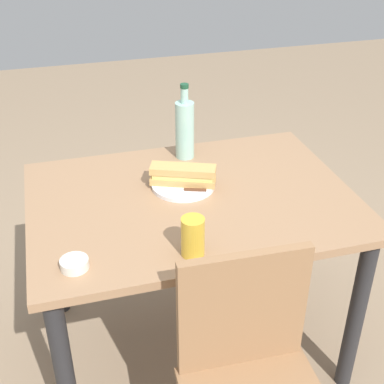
{
  "coord_description": "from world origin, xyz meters",
  "views": [
    {
      "loc": [
        0.43,
        1.55,
        1.71
      ],
      "look_at": [
        0.0,
        0.0,
        0.74
      ],
      "focal_mm": 49.71,
      "sensor_mm": 36.0,
      "label": 1
    }
  ],
  "objects_px": {
    "chair_far": "(251,377)",
    "plate_near": "(183,185)",
    "water_bottle": "(185,128)",
    "baguette_sandwich_near": "(183,175)",
    "dining_table": "(192,222)",
    "olive_bowl": "(74,264)",
    "beer_glass": "(193,237)",
    "knife_near": "(184,190)"
  },
  "relations": [
    {
      "from": "water_bottle",
      "to": "olive_bowl",
      "type": "distance_m",
      "value": 0.78
    },
    {
      "from": "chair_far",
      "to": "plate_near",
      "type": "xyz_separation_m",
      "value": [
        0.01,
        -0.69,
        0.25
      ]
    },
    {
      "from": "plate_near",
      "to": "knife_near",
      "type": "distance_m",
      "value": 0.05
    },
    {
      "from": "chair_far",
      "to": "water_bottle",
      "type": "distance_m",
      "value": 0.99
    },
    {
      "from": "chair_far",
      "to": "plate_near",
      "type": "distance_m",
      "value": 0.73
    },
    {
      "from": "knife_near",
      "to": "water_bottle",
      "type": "relative_size",
      "value": 0.57
    },
    {
      "from": "dining_table",
      "to": "plate_near",
      "type": "height_order",
      "value": "plate_near"
    },
    {
      "from": "beer_glass",
      "to": "water_bottle",
      "type": "bearing_deg",
      "value": -102.94
    },
    {
      "from": "dining_table",
      "to": "plate_near",
      "type": "bearing_deg",
      "value": -81.49
    },
    {
      "from": "knife_near",
      "to": "olive_bowl",
      "type": "relative_size",
      "value": 2.08
    },
    {
      "from": "dining_table",
      "to": "olive_bowl",
      "type": "xyz_separation_m",
      "value": [
        0.44,
        0.29,
        0.12
      ]
    },
    {
      "from": "dining_table",
      "to": "beer_glass",
      "type": "relative_size",
      "value": 9.04
    },
    {
      "from": "knife_near",
      "to": "beer_glass",
      "type": "bearing_deg",
      "value": 79.12
    },
    {
      "from": "water_bottle",
      "to": "baguette_sandwich_near",
      "type": "bearing_deg",
      "value": 73.37
    },
    {
      "from": "plate_near",
      "to": "beer_glass",
      "type": "xyz_separation_m",
      "value": [
        0.07,
        0.4,
        0.06
      ]
    },
    {
      "from": "chair_far",
      "to": "dining_table",
      "type": "bearing_deg",
      "value": -89.72
    },
    {
      "from": "dining_table",
      "to": "baguette_sandwich_near",
      "type": "relative_size",
      "value": 4.67
    },
    {
      "from": "baguette_sandwich_near",
      "to": "olive_bowl",
      "type": "relative_size",
      "value": 2.95
    },
    {
      "from": "plate_near",
      "to": "water_bottle",
      "type": "height_order",
      "value": "water_bottle"
    },
    {
      "from": "water_bottle",
      "to": "plate_near",
      "type": "bearing_deg",
      "value": 73.37
    },
    {
      "from": "beer_glass",
      "to": "olive_bowl",
      "type": "xyz_separation_m",
      "value": [
        0.35,
        -0.03,
        -0.05
      ]
    },
    {
      "from": "dining_table",
      "to": "knife_near",
      "type": "relative_size",
      "value": 6.61
    },
    {
      "from": "dining_table",
      "to": "baguette_sandwich_near",
      "type": "height_order",
      "value": "baguette_sandwich_near"
    },
    {
      "from": "plate_near",
      "to": "knife_near",
      "type": "relative_size",
      "value": 1.33
    },
    {
      "from": "chair_far",
      "to": "olive_bowl",
      "type": "height_order",
      "value": "chair_far"
    },
    {
      "from": "baguette_sandwich_near",
      "to": "knife_near",
      "type": "distance_m",
      "value": 0.06
    },
    {
      "from": "chair_far",
      "to": "baguette_sandwich_near",
      "type": "distance_m",
      "value": 0.75
    },
    {
      "from": "olive_bowl",
      "to": "knife_near",
      "type": "bearing_deg",
      "value": -142.75
    },
    {
      "from": "baguette_sandwich_near",
      "to": "knife_near",
      "type": "xyz_separation_m",
      "value": [
        0.01,
        0.05,
        -0.03
      ]
    },
    {
      "from": "knife_near",
      "to": "water_bottle",
      "type": "distance_m",
      "value": 0.31
    },
    {
      "from": "dining_table",
      "to": "knife_near",
      "type": "xyz_separation_m",
      "value": [
        0.02,
        -0.03,
        0.13
      ]
    },
    {
      "from": "water_bottle",
      "to": "olive_bowl",
      "type": "xyz_separation_m",
      "value": [
        0.49,
        0.6,
        -0.11
      ]
    },
    {
      "from": "water_bottle",
      "to": "beer_glass",
      "type": "distance_m",
      "value": 0.65
    },
    {
      "from": "knife_near",
      "to": "baguette_sandwich_near",
      "type": "bearing_deg",
      "value": -99.75
    },
    {
      "from": "water_bottle",
      "to": "olive_bowl",
      "type": "height_order",
      "value": "water_bottle"
    },
    {
      "from": "baguette_sandwich_near",
      "to": "olive_bowl",
      "type": "height_order",
      "value": "baguette_sandwich_near"
    },
    {
      "from": "chair_far",
      "to": "plate_near",
      "type": "bearing_deg",
      "value": -88.77
    },
    {
      "from": "baguette_sandwich_near",
      "to": "water_bottle",
      "type": "height_order",
      "value": "water_bottle"
    },
    {
      "from": "plate_near",
      "to": "water_bottle",
      "type": "xyz_separation_m",
      "value": [
        -0.07,
        -0.23,
        0.12
      ]
    },
    {
      "from": "knife_near",
      "to": "water_bottle",
      "type": "height_order",
      "value": "water_bottle"
    },
    {
      "from": "plate_near",
      "to": "baguette_sandwich_near",
      "type": "height_order",
      "value": "baguette_sandwich_near"
    },
    {
      "from": "water_bottle",
      "to": "beer_glass",
      "type": "xyz_separation_m",
      "value": [
        0.14,
        0.63,
        -0.06
      ]
    }
  ]
}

